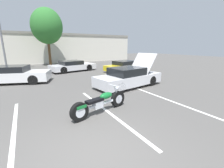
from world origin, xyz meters
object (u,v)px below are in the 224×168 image
Objects in this scene: show_car_hood_open at (129,77)px; parked_car_mid_left_row at (14,75)px; parked_car_right_row at (125,66)px; tree_background at (47,26)px; parked_car_mid_right_row at (73,66)px; motorcycle at (101,103)px; light_pole at (1,30)px.

parked_car_mid_left_row is at bearing 135.03° from show_car_hood_open.
parked_car_right_row is (9.65, 0.23, -0.06)m from parked_car_mid_left_row.
parked_car_right_row is (3.29, 5.03, -0.08)m from show_car_hood_open.
tree_background reaches higher than parked_car_mid_right_row.
parked_car_mid_right_row is at bearing 65.93° from motorcycle.
parked_car_right_row is at bearing -54.80° from tree_background.
tree_background is 10.37m from parked_car_mid_left_row.
parked_car_mid_right_row is (5.80, -3.49, -3.47)m from light_pole.
parked_car_mid_left_row is (0.82, -6.50, -3.42)m from light_pole.
parked_car_right_row is (5.96, -8.46, -4.36)m from tree_background.
parked_car_mid_left_row reaches higher than parked_car_mid_right_row.
motorcycle is at bearing -149.14° from show_car_hood_open.
light_pole is 7.60m from parked_car_mid_right_row.
tree_background is 11.23m from parked_car_right_row.
parked_car_mid_right_row reaches higher than parked_car_right_row.
tree_background is at bearing 87.12° from parked_car_mid_left_row.
tree_background is at bearing 93.03° from parked_car_mid_right_row.
parked_car_mid_right_row is (-1.38, 7.82, -0.07)m from show_car_hood_open.
motorcycle is 0.54× the size of parked_car_mid_right_row.
light_pole reaches higher than parked_car_right_row.
parked_car_mid_left_row is 5.82m from parked_car_mid_right_row.
light_pole is 7.39m from parked_car_mid_left_row.
motorcycle is 0.51× the size of parked_car_mid_left_row.
light_pole is 12.69m from parked_car_right_row.
motorcycle is 0.53× the size of parked_car_right_row.
tree_background is 2.79× the size of motorcycle.
light_pole reaches higher than parked_car_mid_left_row.
light_pole is 1.03× the size of tree_background.
motorcycle is 8.05m from parked_car_mid_left_row.
tree_background is 1.43× the size of parked_car_mid_left_row.
parked_car_mid_left_row is (-3.08, 7.44, 0.17)m from motorcycle.
show_car_hood_open is (2.67, -13.49, -4.28)m from tree_background.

